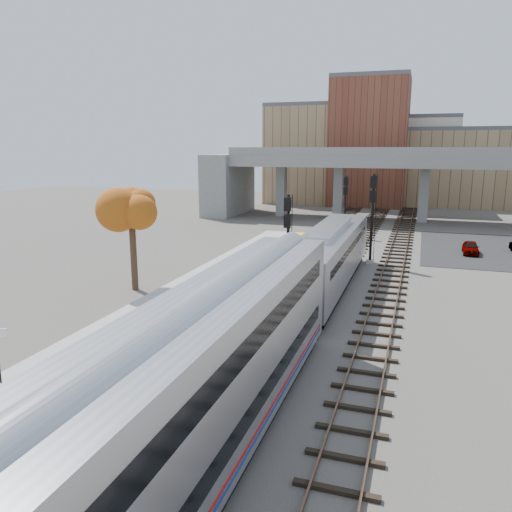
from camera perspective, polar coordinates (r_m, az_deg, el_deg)
The scene contains 14 objects.
ground at distance 25.72m, azimuth 1.84°, elevation -9.49°, with size 160.00×160.00×0.00m, color #47423D.
platform at distance 28.43m, azimuth -12.42°, elevation -7.23°, with size 4.50×60.00×0.35m, color #9E9E99.
yellow_strip at distance 27.48m, azimuth -9.00°, elevation -7.38°, with size 0.70×60.00×0.01m, color yellow.
tracks at distance 37.11m, azimuth 8.74°, elevation -2.60°, with size 10.70×95.00×0.25m.
overpass at distance 68.02m, azimuth 16.99°, elevation 8.69°, with size 54.00×12.00×9.50m.
buildings_far at distance 89.65m, azimuth 15.12°, elevation 10.89°, with size 43.00×21.00×20.60m.
parking_lot at distance 52.29m, azimuth 25.99°, elevation 0.59°, with size 14.00×18.00×0.04m, color black.
locomotive at distance 34.44m, azimuth 8.34°, elevation 0.02°, with size 3.02×19.05×4.10m.
coach at distance 13.80m, azimuth -9.25°, elevation -17.24°, with size 3.03×25.00×5.00m.
signal_mast_near at distance 31.65m, azimuth 3.64°, elevation 0.80°, with size 0.60×0.64×6.67m.
signal_mast_mid at distance 42.06m, azimuth 13.11°, elevation 4.12°, with size 0.60×0.64×7.44m.
signal_mast_far at distance 55.40m, azimuth 10.13°, elevation 5.49°, with size 0.60×0.64×6.49m.
tree at distance 34.12m, azimuth -14.10°, elevation 5.64°, with size 3.60×3.60×7.80m.
car_a at distance 49.32m, azimuth 23.32°, elevation 0.90°, with size 1.36×3.37×1.15m, color #99999E.
Camera 1 is at (6.73, -22.89, 9.59)m, focal length 35.00 mm.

